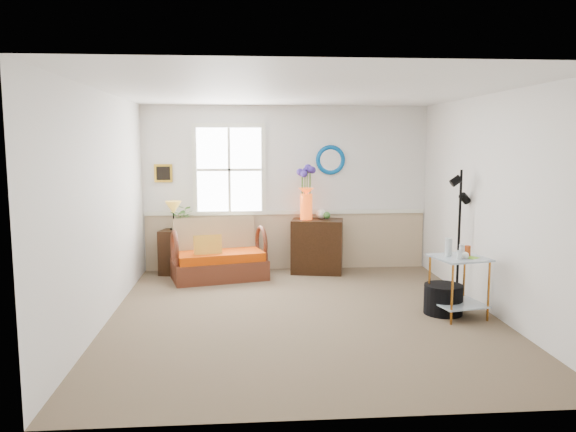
{
  "coord_description": "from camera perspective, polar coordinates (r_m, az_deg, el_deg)",
  "views": [
    {
      "loc": [
        -0.69,
        -6.37,
        2.03
      ],
      "look_at": [
        -0.14,
        0.4,
        1.13
      ],
      "focal_mm": 35.0,
      "sensor_mm": 36.0,
      "label": 1
    }
  ],
  "objects": [
    {
      "name": "ceiling",
      "position": [
        6.43,
        1.6,
        12.6
      ],
      "size": [
        4.5,
        5.0,
        0.01
      ],
      "primitive_type": "cube",
      "color": "white",
      "rests_on": "walls"
    },
    {
      "name": "loveseat",
      "position": [
        8.43,
        -7.04,
        -3.39
      ],
      "size": [
        1.51,
        1.08,
        0.89
      ],
      "primitive_type": null,
      "rotation": [
        0.0,
        0.0,
        0.25
      ],
      "color": "brown",
      "rests_on": "floor"
    },
    {
      "name": "tabletop_items",
      "position": [
        6.79,
        17.06,
        -3.06
      ],
      "size": [
        0.5,
        0.5,
        0.22
      ],
      "primitive_type": null,
      "rotation": [
        0.0,
        0.0,
        0.59
      ],
      "color": "silver",
      "rests_on": "side_table"
    },
    {
      "name": "picture",
      "position": [
        8.95,
        -12.55,
        4.26
      ],
      "size": [
        0.28,
        0.03,
        0.28
      ],
      "primitive_type": "cube",
      "color": "gold",
      "rests_on": "walls"
    },
    {
      "name": "wainscot",
      "position": [
        9.01,
        -0.15,
        -2.58
      ],
      "size": [
        4.46,
        0.02,
        0.9
      ],
      "primitive_type": "cube",
      "color": "tan",
      "rests_on": "walls"
    },
    {
      "name": "potted_plant",
      "position": [
        8.73,
        -10.62,
        -0.46
      ],
      "size": [
        0.39,
        0.42,
        0.3
      ],
      "primitive_type": "imported",
      "rotation": [
        0.0,
        0.0,
        -0.1
      ],
      "color": "#396C2C",
      "rests_on": "lamp_stand"
    },
    {
      "name": "mirror",
      "position": [
        8.96,
        4.33,
        5.71
      ],
      "size": [
        0.47,
        0.07,
        0.47
      ],
      "primitive_type": "torus",
      "rotation": [
        1.57,
        0.0,
        0.0
      ],
      "color": "#005C9E",
      "rests_on": "walls"
    },
    {
      "name": "throw_pillow",
      "position": [
        8.26,
        -8.13,
        -3.3
      ],
      "size": [
        0.41,
        0.19,
        0.4
      ],
      "primitive_type": null,
      "rotation": [
        0.0,
        0.0,
        0.24
      ],
      "color": "orange",
      "rests_on": "loveseat"
    },
    {
      "name": "walls",
      "position": [
        6.45,
        1.55,
        1.01
      ],
      "size": [
        4.51,
        5.01,
        2.6
      ],
      "color": "silver",
      "rests_on": "floor"
    },
    {
      "name": "cabinet",
      "position": [
        8.78,
        2.98,
        -3.07
      ],
      "size": [
        0.87,
        0.65,
        0.84
      ],
      "primitive_type": null,
      "rotation": [
        0.0,
        0.0,
        -0.21
      ],
      "color": "black",
      "rests_on": "floor"
    },
    {
      "name": "ottoman",
      "position": [
        6.99,
        15.5,
        -8.14
      ],
      "size": [
        0.5,
        0.5,
        0.35
      ],
      "primitive_type": "cylinder",
      "rotation": [
        0.0,
        0.0,
        -0.09
      ],
      "color": "black",
      "rests_on": "floor"
    },
    {
      "name": "flower_vase",
      "position": [
        8.7,
        1.87,
        2.35
      ],
      "size": [
        0.34,
        0.34,
        0.82
      ],
      "primitive_type": null,
      "rotation": [
        0.0,
        0.0,
        -0.63
      ],
      "color": "#EF4D11",
      "rests_on": "cabinet"
    },
    {
      "name": "window",
      "position": [
        8.85,
        -5.99,
        4.69
      ],
      "size": [
        1.14,
        0.06,
        1.44
      ],
      "primitive_type": null,
      "color": "white",
      "rests_on": "walls"
    },
    {
      "name": "side_table",
      "position": [
        6.87,
        16.91,
        -6.91
      ],
      "size": [
        0.67,
        0.67,
        0.71
      ],
      "primitive_type": null,
      "rotation": [
        0.0,
        0.0,
        0.21
      ],
      "color": "#A3621D",
      "rests_on": "floor"
    },
    {
      "name": "chair_rail",
      "position": [
        8.93,
        -0.15,
        0.38
      ],
      "size": [
        4.46,
        0.04,
        0.06
      ],
      "primitive_type": "cube",
      "color": "silver",
      "rests_on": "walls"
    },
    {
      "name": "table_lamp",
      "position": [
        8.75,
        -11.55,
        0.02
      ],
      "size": [
        0.27,
        0.27,
        0.45
      ],
      "primitive_type": null,
      "rotation": [
        0.0,
        0.0,
        -0.09
      ],
      "color": "gold",
      "rests_on": "lamp_stand"
    },
    {
      "name": "floor",
      "position": [
        6.72,
        1.51,
        -10.07
      ],
      "size": [
        4.5,
        5.0,
        0.01
      ],
      "primitive_type": "cube",
      "color": "#79644B",
      "rests_on": "ground"
    },
    {
      "name": "lamp_stand",
      "position": [
        8.87,
        -11.49,
        -3.6
      ],
      "size": [
        0.47,
        0.47,
        0.69
      ],
      "primitive_type": null,
      "rotation": [
        0.0,
        0.0,
        -0.25
      ],
      "color": "black",
      "rests_on": "floor"
    },
    {
      "name": "floor_lamp",
      "position": [
        7.6,
        16.98,
        -1.81
      ],
      "size": [
        0.24,
        0.24,
        1.68
      ],
      "primitive_type": null,
      "rotation": [
        0.0,
        0.0,
        0.0
      ],
      "color": "black",
      "rests_on": "floor"
    }
  ]
}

